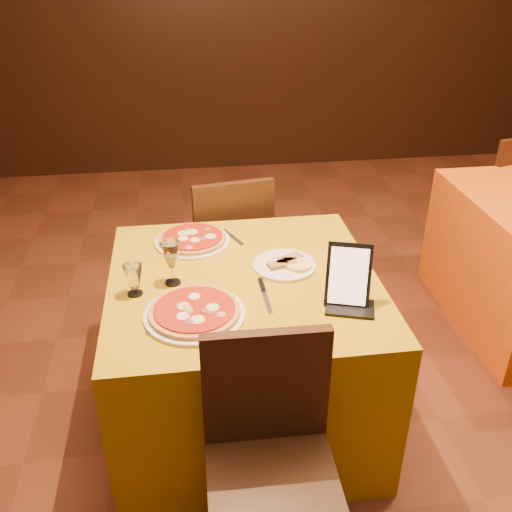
{
  "coord_description": "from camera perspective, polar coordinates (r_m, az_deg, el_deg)",
  "views": [
    {
      "loc": [
        -0.74,
        -1.82,
        1.97
      ],
      "look_at": [
        -0.47,
        0.15,
        0.86
      ],
      "focal_mm": 40.0,
      "sensor_mm": 36.0,
      "label": 1
    }
  ],
  "objects": [
    {
      "name": "floor",
      "position": [
        2.79,
        10.46,
        -16.58
      ],
      "size": [
        6.0,
        7.0,
        0.01
      ],
      "primitive_type": "cube",
      "color": "#5E2D19",
      "rests_on": "ground"
    },
    {
      "name": "wall_back",
      "position": [
        5.4,
        0.05,
        23.15
      ],
      "size": [
        6.0,
        0.01,
        2.8
      ],
      "primitive_type": "cube",
      "color": "black",
      "rests_on": "floor"
    },
    {
      "name": "chair_main_near",
      "position": [
        1.95,
        1.73,
        -21.75
      ],
      "size": [
        0.37,
        0.37,
        0.91
      ],
      "primitive_type": null,
      "rotation": [
        0.0,
        0.0,
        -0.02
      ],
      "color": "black",
      "rests_on": "floor"
    },
    {
      "name": "chair_main_far",
      "position": [
        3.21,
        -2.98,
        1.0
      ],
      "size": [
        0.53,
        0.53,
        0.91
      ],
      "primitive_type": null,
      "rotation": [
        0.0,
        0.0,
        3.29
      ],
      "color": "black",
      "rests_on": "floor"
    },
    {
      "name": "fork_near",
      "position": [
        2.11,
        -10.02,
        -6.59
      ],
      "size": [
        0.07,
        0.15,
        0.01
      ],
      "primitive_type": "cube",
      "rotation": [
        0.0,
        0.0,
        1.24
      ],
      "color": "silver",
      "rests_on": "main_table"
    },
    {
      "name": "water_glass",
      "position": [
        2.26,
        -12.12,
        -2.36
      ],
      "size": [
        0.1,
        0.1,
        0.13
      ],
      "primitive_type": null,
      "rotation": [
        0.0,
        0.0,
        0.38
      ],
      "color": "white",
      "rests_on": "main_table"
    },
    {
      "name": "chair_side_far",
      "position": [
        4.19,
        22.5,
        5.72
      ],
      "size": [
        0.44,
        0.44,
        0.91
      ],
      "primitive_type": null,
      "rotation": [
        0.0,
        0.0,
        3.4
      ],
      "color": "black",
      "rests_on": "floor"
    },
    {
      "name": "knife",
      "position": [
        2.22,
        0.95,
        -4.15
      ],
      "size": [
        0.02,
        0.22,
        0.01
      ],
      "primitive_type": "cube",
      "rotation": [
        0.0,
        0.0,
        1.6
      ],
      "color": "silver",
      "rests_on": "main_table"
    },
    {
      "name": "pizza_far",
      "position": [
        2.62,
        -6.36,
        1.61
      ],
      "size": [
        0.34,
        0.34,
        0.03
      ],
      "rotation": [
        0.0,
        0.0,
        0.4
      ],
      "color": "white",
      "rests_on": "main_table"
    },
    {
      "name": "main_table",
      "position": [
        2.56,
        -1.19,
        -9.37
      ],
      "size": [
        1.1,
        1.1,
        0.75
      ],
      "primitive_type": "cube",
      "color": "#B28C0B",
      "rests_on": "floor"
    },
    {
      "name": "wine_glass",
      "position": [
        2.29,
        -8.46,
        -0.68
      ],
      "size": [
        0.07,
        0.07,
        0.19
      ],
      "primitive_type": null,
      "rotation": [
        0.0,
        0.0,
        -0.02
      ],
      "color": "#C1C46F",
      "rests_on": "main_table"
    },
    {
      "name": "tablet",
      "position": [
        2.16,
        9.23,
        -1.9
      ],
      "size": [
        0.19,
        0.14,
        0.23
      ],
      "primitive_type": "cube",
      "rotation": [
        -0.35,
        0.0,
        -0.31
      ],
      "color": "black",
      "rests_on": "main_table"
    },
    {
      "name": "cutlet_dish",
      "position": [
        2.42,
        2.84,
        -0.81
      ],
      "size": [
        0.27,
        0.27,
        0.03
      ],
      "rotation": [
        0.0,
        0.0,
        -0.37
      ],
      "color": "white",
      "rests_on": "main_table"
    },
    {
      "name": "pizza_near",
      "position": [
        2.12,
        -6.16,
        -5.66
      ],
      "size": [
        0.38,
        0.38,
        0.03
      ],
      "rotation": [
        0.0,
        0.0,
        -0.19
      ],
      "color": "white",
      "rests_on": "main_table"
    },
    {
      "name": "fork_far",
      "position": [
        2.66,
        -2.31,
        1.87
      ],
      "size": [
        0.09,
        0.17,
        0.01
      ],
      "primitive_type": "cube",
      "rotation": [
        0.0,
        0.0,
        1.98
      ],
      "color": "#B2B2B9",
      "rests_on": "main_table"
    }
  ]
}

